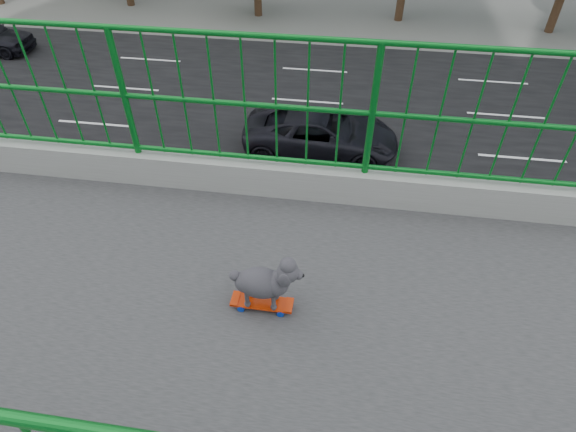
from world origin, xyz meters
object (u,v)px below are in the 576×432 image
Objects in this scene: poodle at (265,281)px; car_5 at (139,252)px; car_1 at (36,167)px; skateboard at (262,303)px; car_2 at (321,134)px; car_0 at (190,260)px.

poodle is 0.11× the size of car_5.
poodle reaches higher than car_1.
car_5 is (-5.89, -4.62, -6.28)m from skateboard.
car_5 is (3.20, 4.75, 0.08)m from car_1.
skateboard is at bearing -90.00° from poodle.
poodle is 14.65m from car_1.
car_5 is at bearing -141.28° from poodle.
car_5 reaches higher than car_1.
poodle is 13.93m from car_2.
car_1 is at bearing -133.60° from poodle.
car_1 is at bearing -123.95° from car_5.
skateboard reaches higher than car_0.
skateboard is 0.86× the size of poodle.
skateboard is 0.08× the size of car_2.
skateboard is 0.24m from poodle.
poodle reaches higher than car_5.
car_5 is at bearing -90.00° from car_0.
car_0 is 6.92m from car_1.
car_0 is 1.39m from car_5.
car_2 is (-3.20, 8.92, 0.06)m from car_1.
poodle is 0.12× the size of car_1.
car_5 is (0.00, -1.39, 0.08)m from car_0.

